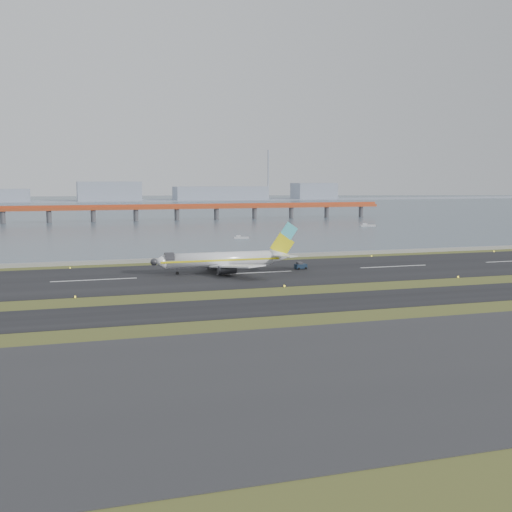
# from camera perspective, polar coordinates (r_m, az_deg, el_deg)

# --- Properties ---
(ground) EXTENTS (1000.00, 1000.00, 0.00)m
(ground) POSITION_cam_1_polar(r_m,az_deg,el_deg) (136.26, 3.62, -3.27)
(ground) COLOR #374A1A
(ground) RESTS_ON ground
(apron_strip) EXTENTS (1000.00, 50.00, 0.10)m
(apron_strip) POSITION_cam_1_polar(r_m,az_deg,el_deg) (88.37, 16.62, -9.05)
(apron_strip) COLOR #302F32
(apron_strip) RESTS_ON ground
(taxiway_strip) EXTENTS (1000.00, 18.00, 0.10)m
(taxiway_strip) POSITION_cam_1_polar(r_m,az_deg,el_deg) (125.31, 5.58, -4.15)
(taxiway_strip) COLOR black
(taxiway_strip) RESTS_ON ground
(runway_strip) EXTENTS (1000.00, 45.00, 0.10)m
(runway_strip) POSITION_cam_1_polar(r_m,az_deg,el_deg) (164.26, -0.12, -1.51)
(runway_strip) COLOR black
(runway_strip) RESTS_ON ground
(seawall) EXTENTS (1000.00, 2.50, 1.00)m
(seawall) POSITION_cam_1_polar(r_m,az_deg,el_deg) (192.82, -2.76, -0.15)
(seawall) COLOR gray
(seawall) RESTS_ON ground
(bay_water) EXTENTS (1400.00, 800.00, 1.30)m
(bay_water) POSITION_cam_1_polar(r_m,az_deg,el_deg) (587.73, -12.65, 4.30)
(bay_water) COLOR #435160
(bay_water) RESTS_ON ground
(red_pier) EXTENTS (260.00, 5.00, 10.20)m
(red_pier) POSITION_cam_1_polar(r_m,az_deg,el_deg) (381.76, -7.06, 4.25)
(red_pier) COLOR #B4431E
(red_pier) RESTS_ON ground
(far_shoreline) EXTENTS (1400.00, 80.00, 60.50)m
(far_shoreline) POSITION_cam_1_polar(r_m,az_deg,el_deg) (748.04, -12.64, 5.26)
(far_shoreline) COLOR #959FB1
(far_shoreline) RESTS_ON ground
(airliner) EXTENTS (38.52, 32.89, 12.80)m
(airliner) POSITION_cam_1_polar(r_m,az_deg,el_deg) (164.68, -2.75, -0.30)
(airliner) COLOR white
(airliner) RESTS_ON ground
(pushback_tug) EXTENTS (3.34, 2.26, 1.99)m
(pushback_tug) POSITION_cam_1_polar(r_m,az_deg,el_deg) (171.16, 3.98, -0.88)
(pushback_tug) COLOR #122234
(pushback_tug) RESTS_ON ground
(workboat_near) EXTENTS (6.25, 3.19, 1.45)m
(workboat_near) POSITION_cam_1_polar(r_m,az_deg,el_deg) (260.12, -1.35, 1.64)
(workboat_near) COLOR silver
(workboat_near) RESTS_ON ground
(workboat_far) EXTENTS (7.88, 4.55, 1.83)m
(workboat_far) POSITION_cam_1_polar(r_m,az_deg,el_deg) (333.40, 9.88, 2.69)
(workboat_far) COLOR silver
(workboat_far) RESTS_ON ground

